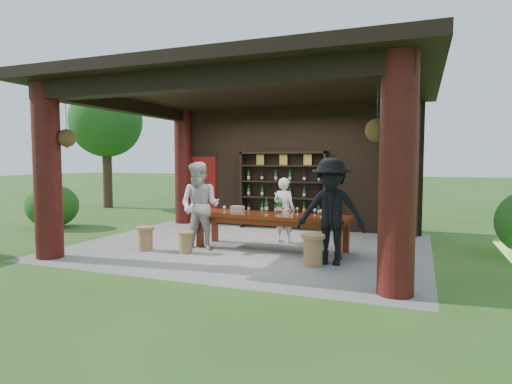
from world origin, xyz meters
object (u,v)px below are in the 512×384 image
(host, at_px, (284,210))
(stool_near_left, at_px, (186,242))
(guest_man, at_px, (331,211))
(napkin_basket, at_px, (237,209))
(guest_woman, at_px, (200,206))
(stool_near_right, at_px, (313,249))
(stool_far_left, at_px, (145,238))
(wine_shelf, at_px, (283,190))
(tasting_table, at_px, (271,219))

(host, bearing_deg, stool_near_left, 62.52)
(guest_man, xyz_separation_m, napkin_basket, (-2.14, 0.74, -0.13))
(guest_woman, relative_size, guest_man, 0.96)
(stool_near_right, relative_size, guest_woman, 0.30)
(stool_far_left, xyz_separation_m, napkin_basket, (1.66, 0.95, 0.56))
(wine_shelf, height_order, guest_woman, wine_shelf)
(wine_shelf, distance_m, napkin_basket, 2.71)
(tasting_table, bearing_deg, stool_near_right, -41.66)
(stool_far_left, height_order, guest_woman, guest_woman)
(tasting_table, distance_m, napkin_basket, 0.75)
(stool_far_left, xyz_separation_m, guest_woman, (1.02, 0.49, 0.65))
(tasting_table, height_order, stool_near_left, tasting_table)
(stool_near_left, relative_size, stool_near_right, 0.77)
(tasting_table, height_order, stool_near_right, tasting_table)
(wine_shelf, relative_size, stool_near_left, 5.57)
(napkin_basket, bearing_deg, guest_woman, -144.75)
(stool_near_right, relative_size, napkin_basket, 2.14)
(stool_near_right, xyz_separation_m, napkin_basket, (-1.88, 0.97, 0.53))
(guest_man, bearing_deg, host, 130.76)
(wine_shelf, bearing_deg, napkin_basket, -93.31)
(tasting_table, bearing_deg, napkin_basket, -175.55)
(stool_near_left, xyz_separation_m, guest_man, (2.90, 0.13, 0.72))
(stool_near_left, xyz_separation_m, napkin_basket, (0.76, 0.87, 0.59))
(wine_shelf, height_order, stool_near_right, wine_shelf)
(wine_shelf, xyz_separation_m, stool_far_left, (-1.82, -3.64, -0.79))
(stool_near_left, height_order, napkin_basket, napkin_basket)
(host, height_order, napkin_basket, host)
(guest_woman, bearing_deg, napkin_basket, 33.74)
(wine_shelf, distance_m, stool_far_left, 4.15)
(wine_shelf, distance_m, guest_woman, 3.26)
(stool_far_left, distance_m, guest_man, 3.87)
(host, bearing_deg, stool_near_right, 135.01)
(wine_shelf, relative_size, guest_woman, 1.30)
(tasting_table, relative_size, guest_woman, 1.81)
(wine_shelf, relative_size, stool_near_right, 4.28)
(stool_near_left, distance_m, guest_woman, 0.81)
(guest_woman, bearing_deg, stool_near_left, -106.87)
(stool_near_left, relative_size, napkin_basket, 1.65)
(host, relative_size, guest_man, 0.77)
(guest_woman, bearing_deg, host, 41.64)
(tasting_table, distance_m, guest_man, 1.66)
(stool_far_left, distance_m, host, 3.07)
(wine_shelf, distance_m, guest_man, 3.97)
(tasting_table, relative_size, stool_near_left, 7.72)
(host, xyz_separation_m, napkin_basket, (-0.77, -0.87, 0.08))
(guest_man, bearing_deg, guest_woman, 174.40)
(host, bearing_deg, stool_far_left, 50.59)
(stool_far_left, distance_m, guest_woman, 1.30)
(stool_near_left, xyz_separation_m, stool_far_left, (-0.90, -0.08, 0.04))
(stool_far_left, relative_size, guest_man, 0.26)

